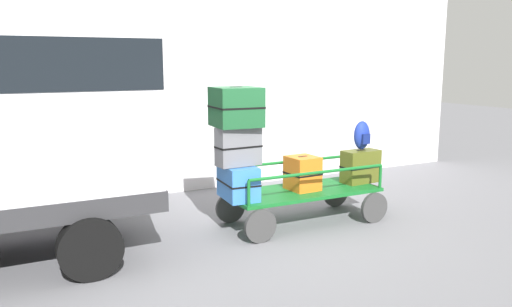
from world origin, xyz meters
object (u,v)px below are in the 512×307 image
Objects in this scene: suitcase_left_top at (236,107)px; suitcase_midleft_bottom at (302,173)px; suitcase_left_middle at (238,146)px; suitcase_left_bottom at (238,182)px; backpack at (362,135)px; suitcase_center_bottom at (360,166)px; luggage_cart at (302,197)px.

suitcase_left_top is 1.28× the size of suitcase_midleft_bottom.
suitcase_left_top reaches higher than suitcase_left_middle.
backpack is at bearing 1.26° from suitcase_left_bottom.
suitcase_left_middle is 2.15m from suitcase_center_bottom.
suitcase_center_bottom is at bearing -0.25° from luggage_cart.
suitcase_left_bottom is at bearing -178.74° from backpack.
suitcase_left_middle is (-0.00, -0.01, 0.49)m from suitcase_left_bottom.
suitcase_left_middle is 0.97× the size of suitcase_left_top.
luggage_cart is 3.67× the size of suitcase_left_top.
suitcase_midleft_bottom is 0.81× the size of suitcase_center_bottom.
luggage_cart is at bearing -178.31° from backpack.
suitcase_left_top is (0.00, 0.05, 1.02)m from suitcase_left_bottom.
suitcase_midleft_bottom is at bearing 90.00° from luggage_cart.
suitcase_left_middle reaches higher than suitcase_midleft_bottom.
backpack is (2.13, 0.05, 0.50)m from suitcase_left_bottom.
backpack is (2.13, -0.01, -0.52)m from suitcase_left_top.
suitcase_left_top is 2.32m from suitcase_center_bottom.
suitcase_left_middle is 2.13m from backpack.
suitcase_left_top is at bearing 90.00° from suitcase_left_middle.
suitcase_left_top is (0.00, 0.07, 0.53)m from suitcase_left_middle.
suitcase_left_bottom is 1.05m from suitcase_midleft_bottom.
suitcase_center_bottom is at bearing 0.62° from suitcase_left_middle.
suitcase_midleft_bottom is (0.00, 0.01, 0.35)m from luggage_cart.
luggage_cart is 1.33m from suitcase_left_middle.
backpack is at bearing 1.69° from luggage_cart.
suitcase_midleft_bottom is 1.05m from suitcase_center_bottom.
suitcase_left_top is at bearing 178.37° from suitcase_midleft_bottom.
backpack is at bearing 1.60° from suitcase_left_middle.
suitcase_center_bottom is 0.48m from backpack.
suitcase_left_bottom is at bearing -90.00° from suitcase_left_top.
suitcase_left_middle is at bearing -90.00° from suitcase_left_top.
backpack is (2.13, 0.06, 0.00)m from suitcase_left_middle.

